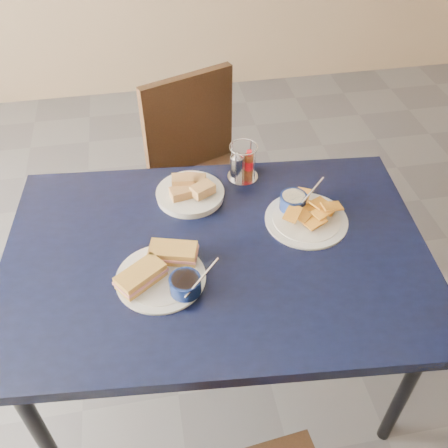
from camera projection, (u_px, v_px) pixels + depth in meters
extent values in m
plane|color=#525257|center=(269.00, 379.00, 2.04)|extent=(6.00, 6.00, 0.00)
cube|color=black|center=(217.00, 255.00, 1.55)|extent=(1.38, 0.99, 0.04)
cylinder|color=black|center=(406.00, 387.00, 1.63)|extent=(0.04, 0.04, 0.71)
cylinder|color=black|center=(63.00, 275.00, 1.98)|extent=(0.04, 0.04, 0.71)
cylinder|color=black|center=(335.00, 238.00, 2.13)|extent=(0.04, 0.04, 0.71)
cube|color=black|center=(211.00, 189.00, 2.24)|extent=(0.55, 0.53, 0.04)
cylinder|color=black|center=(180.00, 254.00, 2.26)|extent=(0.04, 0.04, 0.42)
cylinder|color=black|center=(254.00, 244.00, 2.31)|extent=(0.04, 0.04, 0.42)
cylinder|color=black|center=(172.00, 207.00, 2.49)|extent=(0.04, 0.04, 0.42)
cylinder|color=black|center=(240.00, 199.00, 2.54)|extent=(0.04, 0.04, 0.42)
cube|color=black|center=(203.00, 120.00, 2.20)|extent=(0.41, 0.19, 0.45)
cylinder|color=white|center=(161.00, 278.00, 1.45)|extent=(0.26, 0.26, 0.01)
cylinder|color=white|center=(161.00, 276.00, 1.44)|extent=(0.22, 0.22, 0.00)
cube|color=gold|center=(141.00, 276.00, 1.41)|extent=(0.15, 0.14, 0.04)
cube|color=tan|center=(141.00, 277.00, 1.42)|extent=(0.16, 0.15, 0.01)
cube|color=gold|center=(173.00, 253.00, 1.48)|extent=(0.15, 0.11, 0.04)
cube|color=tan|center=(173.00, 254.00, 1.48)|extent=(0.16, 0.11, 0.01)
cylinder|color=#0B153C|center=(185.00, 285.00, 1.39)|extent=(0.09, 0.09, 0.05)
cylinder|color=black|center=(185.00, 281.00, 1.38)|extent=(0.08, 0.08, 0.01)
cylinder|color=silver|center=(202.00, 278.00, 1.35)|extent=(0.11, 0.07, 0.08)
cylinder|color=white|center=(306.00, 220.00, 1.63)|extent=(0.27, 0.27, 0.01)
cylinder|color=white|center=(306.00, 219.00, 1.62)|extent=(0.22, 0.22, 0.00)
cube|color=gold|center=(315.00, 219.00, 1.62)|extent=(0.07, 0.06, 0.02)
cube|color=gold|center=(328.00, 211.00, 1.64)|extent=(0.08, 0.08, 0.02)
cube|color=gold|center=(315.00, 225.00, 1.58)|extent=(0.08, 0.06, 0.02)
cube|color=gold|center=(300.00, 216.00, 1.61)|extent=(0.08, 0.08, 0.03)
cube|color=gold|center=(307.00, 207.00, 1.63)|extent=(0.07, 0.06, 0.02)
cube|color=gold|center=(292.00, 215.00, 1.59)|extent=(0.08, 0.08, 0.02)
cube|color=gold|center=(319.00, 205.00, 1.62)|extent=(0.08, 0.07, 0.03)
cube|color=gold|center=(322.00, 213.00, 1.59)|extent=(0.08, 0.07, 0.02)
cube|color=gold|center=(303.00, 196.00, 1.64)|extent=(0.07, 0.08, 0.01)
cube|color=gold|center=(332.00, 208.00, 1.60)|extent=(0.07, 0.05, 0.02)
cylinder|color=#0B153C|center=(293.00, 202.00, 1.64)|extent=(0.09, 0.09, 0.05)
cylinder|color=beige|center=(294.00, 198.00, 1.63)|extent=(0.08, 0.08, 0.01)
cylinder|color=silver|center=(310.00, 194.00, 1.61)|extent=(0.11, 0.07, 0.08)
cylinder|color=white|center=(190.00, 195.00, 1.71)|extent=(0.23, 0.23, 0.02)
cylinder|color=white|center=(190.00, 192.00, 1.70)|extent=(0.19, 0.19, 0.00)
cube|color=tan|center=(182.00, 193.00, 1.67)|extent=(0.08, 0.06, 0.03)
cube|color=tan|center=(194.00, 181.00, 1.71)|extent=(0.09, 0.07, 0.03)
cube|color=tan|center=(203.00, 190.00, 1.67)|extent=(0.09, 0.08, 0.03)
cube|color=tan|center=(183.00, 181.00, 1.69)|extent=(0.08, 0.06, 0.03)
cylinder|color=silver|center=(243.00, 176.00, 1.80)|extent=(0.11, 0.11, 0.01)
cylinder|color=silver|center=(250.00, 155.00, 1.78)|extent=(0.00, 0.01, 0.13)
cylinder|color=silver|center=(232.00, 157.00, 1.77)|extent=(0.01, 0.01, 0.13)
cylinder|color=silver|center=(235.00, 168.00, 1.72)|extent=(0.01, 0.01, 0.13)
cylinder|color=silver|center=(255.00, 166.00, 1.73)|extent=(0.00, 0.01, 0.13)
torus|color=silver|center=(244.00, 147.00, 1.71)|extent=(0.10, 0.10, 0.00)
cylinder|color=silver|center=(237.00, 167.00, 1.76)|extent=(0.05, 0.05, 0.08)
cone|color=silver|center=(237.00, 155.00, 1.72)|extent=(0.04, 0.04, 0.02)
cylinder|color=brown|center=(249.00, 165.00, 1.77)|extent=(0.03, 0.03, 0.08)
cylinder|color=#AA0910|center=(249.00, 165.00, 1.77)|extent=(0.03, 0.03, 0.03)
cylinder|color=#AA0910|center=(249.00, 153.00, 1.73)|extent=(0.02, 0.02, 0.02)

